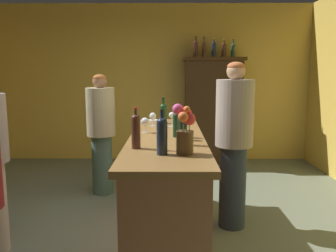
# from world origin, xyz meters

# --- Properties ---
(floor) EXTENTS (7.59, 7.59, 0.00)m
(floor) POSITION_xyz_m (0.00, 0.00, 0.00)
(floor) COLOR #656F5B
(floor) RESTS_ON ground
(wall_back) EXTENTS (5.65, 0.12, 2.75)m
(wall_back) POSITION_xyz_m (0.00, 2.98, 1.37)
(wall_back) COLOR gold
(wall_back) RESTS_ON ground
(bar_counter) EXTENTS (0.67, 2.27, 1.01)m
(bar_counter) POSITION_xyz_m (0.28, -0.19, 0.51)
(bar_counter) COLOR #996441
(bar_counter) RESTS_ON ground
(display_cabinet) EXTENTS (1.04, 0.42, 1.82)m
(display_cabinet) POSITION_xyz_m (1.05, 2.68, 0.95)
(display_cabinet) COLOR #332213
(display_cabinet) RESTS_ON ground
(wine_bottle_pinot) EXTENTS (0.08, 0.08, 0.29)m
(wine_bottle_pinot) POSITION_xyz_m (0.24, 0.60, 1.14)
(wine_bottle_pinot) COLOR #173B19
(wine_bottle_pinot) RESTS_ON bar_counter
(wine_bottle_riesling) EXTENTS (0.07, 0.07, 0.31)m
(wine_bottle_riesling) POSITION_xyz_m (0.42, -0.56, 1.14)
(wine_bottle_riesling) COLOR black
(wine_bottle_riesling) RESTS_ON bar_counter
(wine_bottle_malbec) EXTENTS (0.07, 0.07, 0.32)m
(wine_bottle_malbec) POSITION_xyz_m (0.05, -0.70, 1.15)
(wine_bottle_malbec) COLOR #4A2A1E
(wine_bottle_malbec) RESTS_ON bar_counter
(wine_bottle_chardonnay) EXTENTS (0.08, 0.08, 0.33)m
(wine_bottle_chardonnay) POSITION_xyz_m (0.26, -0.90, 1.16)
(wine_bottle_chardonnay) COLOR #1B2537
(wine_bottle_chardonnay) RESTS_ON bar_counter
(wine_bottle_syrah) EXTENTS (0.07, 0.07, 0.29)m
(wine_bottle_syrah) POSITION_xyz_m (0.37, -0.23, 1.13)
(wine_bottle_syrah) COLOR #16331D
(wine_bottle_syrah) RESTS_ON bar_counter
(wine_glass_front) EXTENTS (0.07, 0.07, 0.15)m
(wine_glass_front) POSITION_xyz_m (0.13, 0.40, 1.11)
(wine_glass_front) COLOR white
(wine_glass_front) RESTS_ON bar_counter
(wine_glass_mid) EXTENTS (0.08, 0.08, 0.15)m
(wine_glass_mid) POSITION_xyz_m (0.43, -0.36, 1.12)
(wine_glass_mid) COLOR white
(wine_glass_mid) RESTS_ON bar_counter
(wine_glass_rear) EXTENTS (0.07, 0.07, 0.16)m
(wine_glass_rear) POSITION_xyz_m (0.33, 0.37, 1.12)
(wine_glass_rear) COLOR white
(wine_glass_rear) RESTS_ON bar_counter
(wine_glass_spare) EXTENTS (0.08, 0.08, 0.15)m
(wine_glass_spare) POSITION_xyz_m (0.07, 0.00, 1.11)
(wine_glass_spare) COLOR white
(wine_glass_spare) RESTS_ON bar_counter
(flower_arrangement) EXTENTS (0.17, 0.15, 0.36)m
(flower_arrangement) POSITION_xyz_m (0.42, -0.88, 1.19)
(flower_arrangement) COLOR #4D3920
(flower_arrangement) RESTS_ON bar_counter
(cheese_plate) EXTENTS (0.15, 0.15, 0.01)m
(cheese_plate) POSITION_xyz_m (0.11, 0.80, 1.01)
(cheese_plate) COLOR white
(cheese_plate) RESTS_ON bar_counter
(display_bottle_left) EXTENTS (0.08, 0.08, 0.34)m
(display_bottle_left) POSITION_xyz_m (0.74, 2.68, 1.98)
(display_bottle_left) COLOR #4B271F
(display_bottle_left) RESTS_ON display_cabinet
(display_bottle_midleft) EXTENTS (0.06, 0.06, 0.34)m
(display_bottle_midleft) POSITION_xyz_m (0.87, 2.68, 1.97)
(display_bottle_midleft) COLOR #47271A
(display_bottle_midleft) RESTS_ON display_cabinet
(display_bottle_center) EXTENTS (0.07, 0.07, 0.32)m
(display_bottle_center) POSITION_xyz_m (1.04, 2.68, 1.97)
(display_bottle_center) COLOR #1F2A3B
(display_bottle_center) RESTS_ON display_cabinet
(display_bottle_midright) EXTENTS (0.08, 0.08, 0.30)m
(display_bottle_midright) POSITION_xyz_m (1.21, 2.68, 1.96)
(display_bottle_midright) COLOR #4E2B1A
(display_bottle_midright) RESTS_ON display_cabinet
(display_bottle_right) EXTENTS (0.08, 0.08, 0.29)m
(display_bottle_right) POSITION_xyz_m (1.37, 2.68, 1.95)
(display_bottle_right) COLOR #2A4D33
(display_bottle_right) RESTS_ON display_cabinet
(patron_by_cabinet) EXTENTS (0.36, 0.36, 1.56)m
(patron_by_cabinet) POSITION_xyz_m (-0.58, 1.10, 0.85)
(patron_by_cabinet) COLOR #406056
(patron_by_cabinet) RESTS_ON ground
(bartender) EXTENTS (0.38, 0.38, 1.69)m
(bartender) POSITION_xyz_m (0.95, 0.12, 0.92)
(bartender) COLOR #273249
(bartender) RESTS_ON ground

